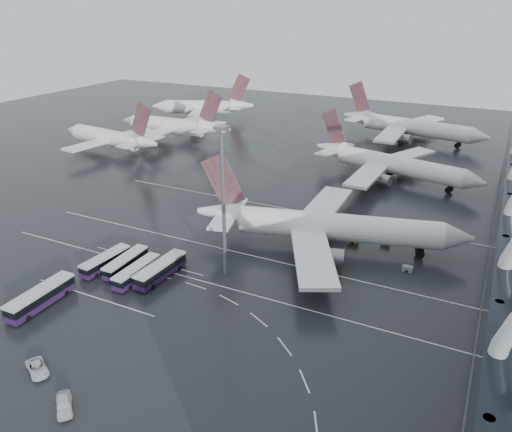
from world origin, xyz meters
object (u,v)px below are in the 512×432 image
at_px(airliner_main, 324,227).
at_px(bus_row_near_d, 160,270).
at_px(bus_row_near_a, 105,261).
at_px(van_curve_b, 64,404).
at_px(jet_remote_far, 204,107).
at_px(gse_cart_belly_c, 317,258).
at_px(bus_row_near_c, 137,272).
at_px(gse_cart_belly_e, 353,240).
at_px(gse_cart_belly_d, 407,269).
at_px(jet_remote_mid, 175,126).
at_px(bus_row_near_b, 126,263).
at_px(airliner_gate_c, 408,127).
at_px(floodlight_mast, 223,185).
at_px(bus_row_far_a, 41,297).
at_px(airliner_gate_b, 390,164).
at_px(van_curve_a, 37,368).
at_px(gse_cart_belly_b, 386,243).
at_px(jet_remote_west, 111,138).

bearing_deg(airliner_main, bus_row_near_d, -146.42).
height_order(bus_row_near_a, van_curve_b, bus_row_near_a).
height_order(airliner_main, jet_remote_far, jet_remote_far).
xyz_separation_m(bus_row_near_a, gse_cart_belly_c, (37.90, 22.83, -1.07)).
bearing_deg(van_curve_b, jet_remote_far, 67.81).
height_order(bus_row_near_c, gse_cart_belly_e, bus_row_near_c).
height_order(bus_row_near_a, gse_cart_belly_d, bus_row_near_a).
height_order(jet_remote_mid, bus_row_near_a, jet_remote_mid).
bearing_deg(gse_cart_belly_c, van_curve_b, -105.85).
bearing_deg(bus_row_near_b, airliner_gate_c, -15.51).
bearing_deg(floodlight_mast, bus_row_near_a, -158.88).
distance_m(airliner_main, jet_remote_mid, 106.61).
relative_size(airliner_gate_c, bus_row_near_d, 4.43).
relative_size(jet_remote_far, bus_row_far_a, 3.31).
distance_m(airliner_gate_b, bus_row_near_d, 85.42).
distance_m(airliner_main, bus_row_near_d, 36.81).
distance_m(jet_remote_mid, bus_row_near_a, 104.89).
relative_size(airliner_gate_c, gse_cart_belly_d, 27.77).
bearing_deg(bus_row_near_c, jet_remote_mid, 30.96).
relative_size(airliner_gate_b, bus_row_near_a, 4.55).
relative_size(van_curve_a, van_curve_b, 1.04).
distance_m(bus_row_near_a, bus_row_near_c, 8.75).
bearing_deg(jet_remote_far, gse_cart_belly_b, 116.79).
relative_size(jet_remote_mid, van_curve_b, 9.50).
height_order(jet_remote_far, gse_cart_belly_d, jet_remote_far).
relative_size(bus_row_near_a, gse_cart_belly_b, 6.06).
bearing_deg(gse_cart_belly_c, bus_row_near_a, -148.94).
bearing_deg(bus_row_near_c, gse_cart_belly_c, -51.28).
height_order(jet_remote_mid, van_curve_b, jet_remote_mid).
relative_size(jet_remote_west, floodlight_mast, 1.54).
xyz_separation_m(jet_remote_west, van_curve_b, (79.93, -100.32, -4.40)).
bearing_deg(gse_cart_belly_c, gse_cart_belly_e, 67.68).
bearing_deg(bus_row_near_b, airliner_main, -52.32).
bearing_deg(airliner_gate_c, jet_remote_west, -133.21).
xyz_separation_m(bus_row_near_d, bus_row_far_a, (-13.23, -17.88, 0.10)).
bearing_deg(gse_cart_belly_b, jet_remote_far, 138.54).
xyz_separation_m(gse_cart_belly_c, gse_cart_belly_e, (4.68, 11.39, 0.13)).
bearing_deg(gse_cart_belly_e, bus_row_near_a, -141.21).
height_order(bus_row_far_a, gse_cart_belly_b, bus_row_far_a).
height_order(bus_row_far_a, van_curve_a, bus_row_far_a).
bearing_deg(airliner_main, van_curve_b, -117.99).
height_order(jet_remote_mid, van_curve_a, jet_remote_mid).
relative_size(van_curve_a, gse_cart_belly_d, 2.48).
relative_size(bus_row_near_b, floodlight_mast, 0.40).
bearing_deg(bus_row_near_d, airliner_main, -39.96).
xyz_separation_m(jet_remote_mid, bus_row_near_c, (56.69, -93.89, -3.82)).
height_order(airliner_gate_b, floodlight_mast, floodlight_mast).
bearing_deg(bus_row_near_c, jet_remote_west, 44.07).
relative_size(bus_row_near_d, gse_cart_belly_b, 6.66).
xyz_separation_m(bus_row_near_a, bus_row_near_d, (12.59, 1.84, 0.17)).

